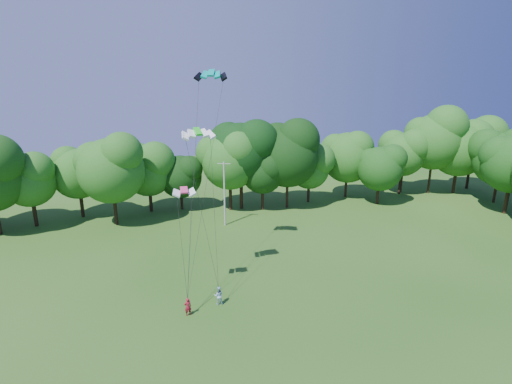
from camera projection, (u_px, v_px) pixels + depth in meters
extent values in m
cylinder|color=#AAAAA1|center=(224.00, 194.00, 51.41)|extent=(0.21, 0.21, 8.47)
cube|color=#AAAAA1|center=(224.00, 164.00, 50.30)|extent=(1.62, 0.66, 0.08)
imported|color=maroon|center=(188.00, 307.00, 32.37)|extent=(0.62, 0.46, 1.56)
imported|color=#AAD0EC|center=(219.00, 295.00, 33.99)|extent=(0.89, 0.74, 1.63)
cube|color=#05A395|center=(211.00, 73.00, 36.82)|extent=(3.10, 2.00, 0.71)
cube|color=#21DF23|center=(198.00, 131.00, 33.22)|extent=(2.83, 1.54, 0.60)
cube|color=#D83C71|center=(184.00, 190.00, 32.73)|extent=(1.85, 0.88, 0.44)
cylinder|color=#322613|center=(241.00, 193.00, 58.68)|extent=(0.43, 0.43, 4.78)
ellipsoid|color=black|center=(241.00, 150.00, 56.95)|extent=(9.57, 9.57, 10.44)
cylinder|color=#332314|center=(401.00, 181.00, 67.29)|extent=(0.49, 0.49, 3.85)
ellipsoid|color=#265C1C|center=(404.00, 151.00, 65.89)|extent=(7.70, 7.70, 8.40)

